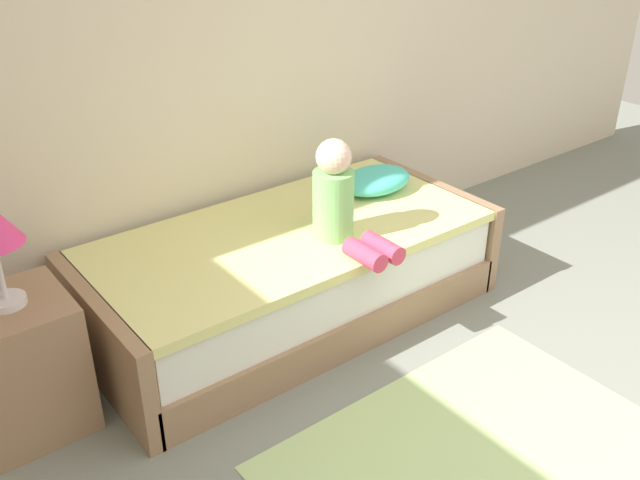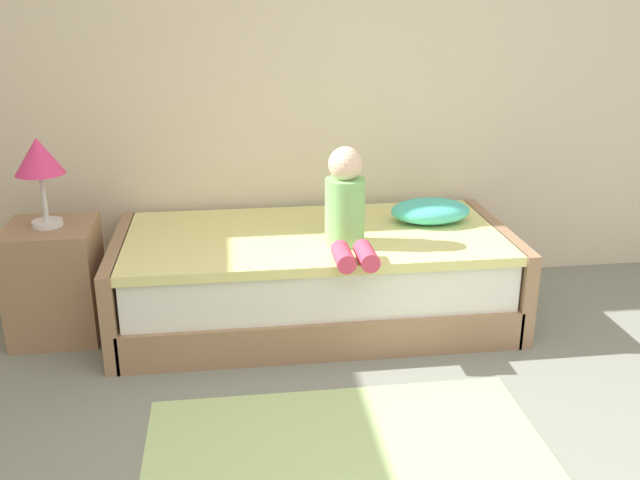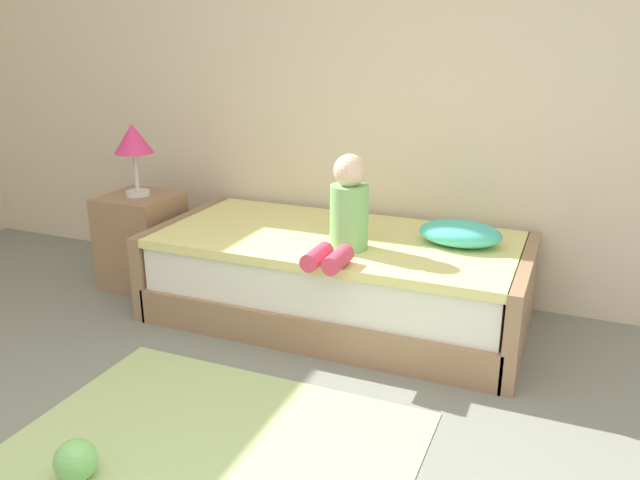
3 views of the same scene
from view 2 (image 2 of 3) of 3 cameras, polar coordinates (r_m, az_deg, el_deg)
name	(u,v)px [view 2 (image 2 of 3)]	position (r m, az deg, el deg)	size (l,w,h in m)	color
wall_rear	(359,39)	(4.22, 3.19, 15.79)	(7.20, 0.10, 2.90)	beige
bed	(314,277)	(3.86, -0.49, -3.00)	(2.11, 1.00, 0.50)	#997556
nightstand	(55,281)	(3.92, -20.48, -3.10)	(0.44, 0.44, 0.60)	#997556
table_lamp	(39,161)	(3.74, -21.64, 5.94)	(0.24, 0.24, 0.45)	silver
child_figure	(346,208)	(3.51, 2.14, 2.59)	(0.20, 0.51, 0.50)	#7FC672
pillow	(430,211)	(3.97, 8.86, 2.32)	(0.44, 0.30, 0.13)	#4CCCBC
area_rug	(351,465)	(2.86, 2.54, -17.64)	(1.60, 1.10, 0.01)	#B2D189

